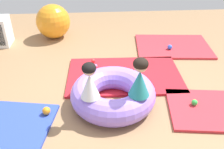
{
  "coord_description": "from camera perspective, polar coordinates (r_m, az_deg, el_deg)",
  "views": [
    {
      "loc": [
        -0.1,
        -2.82,
        2.21
      ],
      "look_at": [
        0.11,
        0.15,
        0.36
      ],
      "focal_mm": 40.45,
      "sensor_mm": 36.0,
      "label": 1
    }
  ],
  "objects": [
    {
      "name": "play_ball_blue_second",
      "position": [
        5.03,
        12.93,
        6.08
      ],
      "size": [
        0.09,
        0.09,
        0.09
      ],
      "primitive_type": "sphere",
      "color": "blue",
      "rests_on": "gym_mat_far_right"
    },
    {
      "name": "child_in_white",
      "position": [
        2.99,
        -5.09,
        -1.45
      ],
      "size": [
        0.27,
        0.27,
        0.47
      ],
      "rotation": [
        0.0,
        0.0,
        3.27
      ],
      "color": "white",
      "rests_on": "inflatable_cushion"
    },
    {
      "name": "gym_mat_center_rear",
      "position": [
        4.13,
        2.81,
        -0.14
      ],
      "size": [
        1.85,
        1.19,
        0.04
      ],
      "primitive_type": "cube",
      "rotation": [
        0.0,
        0.0,
        -0.02
      ],
      "color": "red",
      "rests_on": "ground"
    },
    {
      "name": "child_in_teal",
      "position": [
        3.02,
        6.3,
        -0.7
      ],
      "size": [
        0.36,
        0.36,
        0.51
      ],
      "rotation": [
        0.0,
        0.0,
        1.03
      ],
      "color": "teal",
      "rests_on": "inflatable_cushion"
    },
    {
      "name": "inflatable_cushion",
      "position": [
        3.44,
        0.24,
        -4.36
      ],
      "size": [
        1.16,
        1.16,
        0.34
      ],
      "primitive_type": "torus",
      "color": "#9975EA",
      "rests_on": "ground"
    },
    {
      "name": "play_ball_red",
      "position": [
        4.45,
        -4.3,
        3.1
      ],
      "size": [
        0.07,
        0.07,
        0.07
      ],
      "primitive_type": "sphere",
      "color": "red",
      "rests_on": "gym_mat_center_rear"
    },
    {
      "name": "play_ball_pink",
      "position": [
        4.28,
        -3.78,
        1.9
      ],
      "size": [
        0.07,
        0.07,
        0.07
      ],
      "primitive_type": "sphere",
      "color": "pink",
      "rests_on": "gym_mat_center_rear"
    },
    {
      "name": "play_ball_yellow",
      "position": [
        3.97,
        -5.68,
        -0.83
      ],
      "size": [
        0.06,
        0.06,
        0.06
      ],
      "primitive_type": "sphere",
      "color": "yellow",
      "rests_on": "gym_mat_center_rear"
    },
    {
      "name": "play_ball_green",
      "position": [
        3.62,
        18.15,
        -6.02
      ],
      "size": [
        0.08,
        0.08,
        0.08
      ],
      "primitive_type": "sphere",
      "color": "green",
      "rests_on": "gym_mat_front"
    },
    {
      "name": "gym_mat_front",
      "position": [
        3.71,
        23.31,
        -7.37
      ],
      "size": [
        1.46,
        1.02,
        0.04
      ],
      "primitive_type": "cube",
      "rotation": [
        0.0,
        0.0,
        -0.13
      ],
      "color": "red",
      "rests_on": "ground"
    },
    {
      "name": "gym_mat_far_right",
      "position": [
        5.24,
        13.59,
        6.25
      ],
      "size": [
        1.52,
        1.19,
        0.04
      ],
      "primitive_type": "cube",
      "rotation": [
        0.0,
        0.0,
        -0.09
      ],
      "color": "red",
      "rests_on": "ground"
    },
    {
      "name": "play_ball_orange",
      "position": [
        3.39,
        -14.61,
        -7.94
      ],
      "size": [
        0.11,
        0.11,
        0.11
      ],
      "primitive_type": "sphere",
      "color": "orange",
      "rests_on": "gym_mat_far_left"
    },
    {
      "name": "exercise_ball_large",
      "position": [
        5.56,
        -13.14,
        11.61
      ],
      "size": [
        0.71,
        0.71,
        0.71
      ],
      "primitive_type": "sphere",
      "color": "orange",
      "rests_on": "ground"
    },
    {
      "name": "ground_plane",
      "position": [
        3.58,
        -1.61,
        -6.18
      ],
      "size": [
        8.0,
        8.0,
        0.0
      ],
      "primitive_type": "plane",
      "color": "#93704C"
    }
  ]
}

